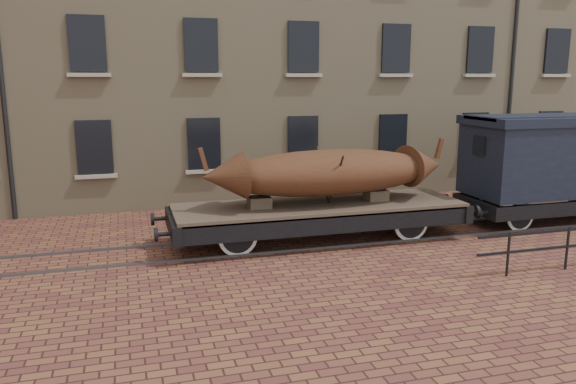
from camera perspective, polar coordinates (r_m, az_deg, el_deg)
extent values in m
plane|color=#582C27|center=(15.42, 3.58, -4.92)|extent=(90.00, 90.00, 0.00)
cube|color=tan|center=(25.36, 2.44, 17.49)|extent=(40.00, 10.00, 14.00)
cube|color=black|center=(19.00, -19.07, 4.37)|extent=(1.10, 0.12, 1.70)
cube|color=#A39C8B|center=(19.07, -18.89, 1.52)|extent=(1.30, 0.18, 0.12)
cube|color=black|center=(19.15, -8.54, 4.92)|extent=(1.10, 0.12, 1.70)
cube|color=#A39C8B|center=(19.22, -8.43, 2.09)|extent=(1.30, 0.18, 0.12)
cube|color=black|center=(19.93, 1.52, 5.30)|extent=(1.10, 0.12, 1.70)
cube|color=#A39C8B|center=(19.99, 1.56, 2.57)|extent=(1.30, 0.18, 0.12)
cube|color=black|center=(21.25, 10.58, 5.50)|extent=(1.10, 0.12, 1.70)
cube|color=#A39C8B|center=(21.32, 10.56, 2.94)|extent=(1.30, 0.18, 0.12)
cube|color=black|center=(23.04, 18.42, 5.56)|extent=(1.10, 0.12, 1.70)
cube|color=#A39C8B|center=(23.10, 18.35, 3.20)|extent=(1.30, 0.18, 0.12)
cube|color=black|center=(25.19, 25.02, 5.53)|extent=(1.10, 0.12, 1.70)
cube|color=#A39C8B|center=(25.25, 24.92, 3.37)|extent=(1.30, 0.18, 0.12)
cube|color=black|center=(18.91, -19.72, 14.03)|extent=(1.10, 0.12, 1.70)
cube|color=#A39C8B|center=(18.82, -19.54, 11.15)|extent=(1.30, 0.18, 0.12)
cube|color=black|center=(19.06, -8.83, 14.52)|extent=(1.10, 0.12, 1.70)
cube|color=#A39C8B|center=(18.97, -8.72, 11.67)|extent=(1.30, 0.18, 0.12)
cube|color=black|center=(19.84, 1.57, 14.53)|extent=(1.10, 0.12, 1.70)
cube|color=#A39C8B|center=(19.75, 1.61, 11.78)|extent=(1.30, 0.18, 0.12)
cube|color=black|center=(21.17, 10.91, 14.14)|extent=(1.10, 0.12, 1.70)
cube|color=#A39C8B|center=(21.09, 10.89, 11.57)|extent=(1.30, 0.18, 0.12)
cube|color=black|center=(22.97, 18.93, 13.52)|extent=(1.10, 0.12, 1.70)
cube|color=#A39C8B|center=(22.89, 18.86, 11.15)|extent=(1.30, 0.18, 0.12)
cube|color=black|center=(25.12, 25.65, 12.80)|extent=(1.10, 0.12, 1.70)
cube|color=#A39C8B|center=(25.06, 25.55, 10.63)|extent=(1.30, 0.18, 0.12)
cylinder|color=black|center=(23.97, 22.28, 17.03)|extent=(0.14, 0.14, 14.00)
cube|color=#59595E|center=(14.76, 4.54, -5.56)|extent=(30.00, 0.08, 0.06)
cube|color=#59595E|center=(16.06, 2.71, -4.12)|extent=(30.00, 0.08, 0.06)
cylinder|color=black|center=(13.49, 21.46, -5.92)|extent=(0.06, 0.06, 1.00)
cylinder|color=black|center=(14.50, 26.49, -5.15)|extent=(0.06, 0.06, 1.00)
cube|color=#4E4332|center=(15.13, 3.20, -1.41)|extent=(7.78, 2.28, 0.12)
cube|color=black|center=(14.23, 4.61, -3.30)|extent=(7.78, 0.17, 0.47)
cube|color=black|center=(16.16, 1.94, -1.47)|extent=(7.78, 0.17, 0.47)
cube|color=black|center=(14.40, -11.59, -3.32)|extent=(0.23, 2.39, 0.47)
cylinder|color=black|center=(13.63, -12.52, -4.21)|extent=(0.36, 0.10, 0.10)
cylinder|color=black|center=(13.62, -13.26, -4.25)|extent=(0.08, 0.33, 0.33)
cylinder|color=black|center=(15.14, -12.94, -2.66)|extent=(0.36, 0.10, 0.10)
cylinder|color=black|center=(15.13, -13.60, -2.70)|extent=(0.08, 0.33, 0.33)
cube|color=black|center=(16.86, 15.75, -1.36)|extent=(0.23, 2.39, 0.47)
cylinder|color=black|center=(16.39, 18.05, -1.86)|extent=(0.36, 0.10, 0.10)
cylinder|color=black|center=(16.49, 18.55, -1.81)|extent=(0.08, 0.33, 0.33)
cylinder|color=black|center=(17.66, 15.23, -0.76)|extent=(0.36, 0.10, 0.10)
cylinder|color=black|center=(17.75, 15.71, -0.72)|extent=(0.08, 0.33, 0.33)
cylinder|color=black|center=(14.65, -5.67, -3.81)|extent=(0.10, 1.97, 0.10)
cylinder|color=silver|center=(13.97, -5.12, -4.57)|extent=(1.00, 0.07, 1.00)
cylinder|color=black|center=(13.97, -5.12, -4.57)|extent=(0.82, 0.10, 0.82)
cube|color=black|center=(13.78, -5.04, -3.71)|extent=(0.93, 0.08, 0.10)
cylinder|color=silver|center=(15.33, -6.18, -3.13)|extent=(1.00, 0.07, 1.00)
cylinder|color=black|center=(15.33, -6.18, -3.13)|extent=(0.82, 0.10, 0.82)
cube|color=black|center=(15.39, -6.28, -2.12)|extent=(0.93, 0.08, 0.10)
cylinder|color=black|center=(16.18, 11.18, -2.50)|extent=(0.10, 1.97, 0.10)
cylinder|color=silver|center=(15.56, 12.39, -3.11)|extent=(1.00, 0.07, 1.00)
cylinder|color=black|center=(15.56, 12.39, -3.11)|extent=(0.82, 0.10, 0.82)
cube|color=black|center=(15.40, 12.66, -2.33)|extent=(0.93, 0.08, 0.10)
cylinder|color=silver|center=(16.80, 10.05, -1.94)|extent=(1.00, 0.07, 1.00)
cylinder|color=black|center=(16.80, 10.05, -1.94)|extent=(0.82, 0.10, 0.82)
cube|color=black|center=(16.85, 9.90, -1.02)|extent=(0.93, 0.08, 0.10)
cube|color=black|center=(15.23, 3.18, -2.90)|extent=(4.15, 0.06, 0.06)
cube|color=brown|center=(14.63, -2.93, -1.03)|extent=(0.57, 0.52, 0.29)
cube|color=brown|center=(15.71, 8.92, -0.28)|extent=(0.57, 0.52, 0.29)
ellipsoid|color=#4B2112|center=(15.05, 4.20, 2.00)|extent=(6.17, 2.11, 1.22)
cone|color=#4B2112|center=(14.20, -6.67, 1.59)|extent=(1.09, 1.20, 1.16)
cube|color=#4B2112|center=(14.04, -8.61, 3.30)|extent=(0.25, 0.13, 0.59)
cone|color=#4B2112|center=(16.36, 13.63, 2.65)|extent=(1.09, 1.20, 1.16)
cube|color=#4B2112|center=(16.55, 15.10, 4.27)|extent=(0.25, 0.13, 0.59)
cylinder|color=black|center=(14.61, 4.87, 1.19)|extent=(0.05, 1.04, 1.45)
cylinder|color=black|center=(15.53, 3.55, 1.82)|extent=(0.05, 1.04, 1.45)
cube|color=black|center=(19.84, 23.39, -0.25)|extent=(5.46, 0.15, 0.41)
cube|color=black|center=(17.43, 18.53, -1.42)|extent=(0.20, 2.18, 0.41)
cylinder|color=black|center=(16.62, 18.79, -2.05)|extent=(0.07, 0.29, 0.29)
cylinder|color=black|center=(17.79, 16.12, -1.01)|extent=(0.07, 0.29, 0.29)
cylinder|color=black|center=(18.05, 21.10, -1.81)|extent=(0.09, 1.73, 0.09)
cylinder|color=silver|center=(17.50, 22.52, -2.32)|extent=(0.87, 0.06, 0.87)
cylinder|color=black|center=(17.50, 22.52, -2.32)|extent=(0.72, 0.09, 0.72)
cylinder|color=silver|center=(18.61, 19.77, -1.33)|extent=(0.87, 0.06, 0.87)
cylinder|color=black|center=(18.61, 19.77, -1.33)|extent=(0.72, 0.09, 0.72)
cube|color=black|center=(18.89, 25.62, 3.08)|extent=(5.46, 2.18, 2.09)
cube|color=black|center=(18.77, 25.93, 6.62)|extent=(5.62, 2.31, 0.25)
cube|color=black|center=(18.77, 25.96, 6.92)|extent=(5.62, 1.55, 0.11)
cube|color=black|center=(17.12, 18.86, 4.53)|extent=(0.07, 0.55, 0.55)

